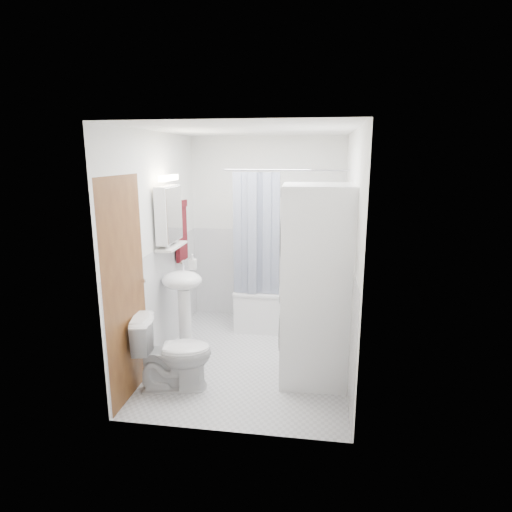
# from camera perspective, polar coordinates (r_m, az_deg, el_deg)

# --- Properties ---
(floor) EXTENTS (2.60, 2.60, 0.00)m
(floor) POSITION_cam_1_polar(r_m,az_deg,el_deg) (4.81, -0.58, -13.40)
(floor) COLOR silver
(floor) RESTS_ON ground
(room_walls) EXTENTS (2.60, 2.60, 2.60)m
(room_walls) POSITION_cam_1_polar(r_m,az_deg,el_deg) (4.35, -0.63, 4.38)
(room_walls) COLOR white
(room_walls) RESTS_ON ground
(wainscot) EXTENTS (1.98, 2.58, 2.58)m
(wainscot) POSITION_cam_1_polar(r_m,az_deg,el_deg) (4.85, -0.05, -5.50)
(wainscot) COLOR white
(wainscot) RESTS_ON ground
(door) EXTENTS (0.05, 2.00, 2.00)m
(door) POSITION_cam_1_polar(r_m,az_deg,el_deg) (4.20, -14.75, -3.20)
(door) COLOR brown
(door) RESTS_ON ground
(bathtub) EXTENTS (1.34, 0.64, 0.52)m
(bathtub) POSITION_cam_1_polar(r_m,az_deg,el_deg) (5.51, 4.43, -6.70)
(bathtub) COLOR white
(bathtub) RESTS_ON ground
(tub_spout) EXTENTS (0.04, 0.12, 0.04)m
(tub_spout) POSITION_cam_1_polar(r_m,az_deg,el_deg) (5.66, 6.79, -0.37)
(tub_spout) COLOR silver
(tub_spout) RESTS_ON room_walls
(curtain_rod) EXTENTS (1.52, 0.02, 0.02)m
(curtain_rod) POSITION_cam_1_polar(r_m,az_deg,el_deg) (4.92, 4.57, 11.37)
(curtain_rod) COLOR silver
(curtain_rod) RESTS_ON room_walls
(shower_curtain) EXTENTS (0.55, 0.02, 1.45)m
(shower_curtain) POSITION_cam_1_polar(r_m,az_deg,el_deg) (5.04, 0.02, 2.88)
(shower_curtain) COLOR #15234A
(shower_curtain) RESTS_ON curtain_rod
(sink) EXTENTS (0.44, 0.37, 1.04)m
(sink) POSITION_cam_1_polar(r_m,az_deg,el_deg) (4.71, -9.73, -4.93)
(sink) COLOR white
(sink) RESTS_ON ground
(medicine_cabinet) EXTENTS (0.13, 0.50, 0.71)m
(medicine_cabinet) POSITION_cam_1_polar(r_m,az_deg,el_deg) (4.66, -11.53, 5.68)
(medicine_cabinet) COLOR white
(medicine_cabinet) RESTS_ON room_walls
(shelf) EXTENTS (0.18, 0.54, 0.02)m
(shelf) POSITION_cam_1_polar(r_m,az_deg,el_deg) (4.72, -11.16, 1.29)
(shelf) COLOR silver
(shelf) RESTS_ON room_walls
(shower_caddy) EXTENTS (0.22, 0.06, 0.02)m
(shower_caddy) POSITION_cam_1_polar(r_m,az_deg,el_deg) (5.58, 7.39, 2.73)
(shower_caddy) COLOR silver
(shower_caddy) RESTS_ON room_walls
(towel) EXTENTS (0.07, 0.30, 0.73)m
(towel) POSITION_cam_1_polar(r_m,az_deg,el_deg) (5.17, -9.94, 3.46)
(towel) COLOR #5D100F
(towel) RESTS_ON room_walls
(washer_dryer) EXTENTS (0.71, 0.70, 1.90)m
(washer_dryer) POSITION_cam_1_polar(r_m,az_deg,el_deg) (4.13, 8.07, -3.85)
(washer_dryer) COLOR white
(washer_dryer) RESTS_ON ground
(toilet) EXTENTS (0.79, 0.55, 0.71)m
(toilet) POSITION_cam_1_polar(r_m,az_deg,el_deg) (4.18, -10.97, -12.57)
(toilet) COLOR white
(toilet) RESTS_ON ground
(soap_pump) EXTENTS (0.08, 0.17, 0.08)m
(soap_pump) POSITION_cam_1_polar(r_m,az_deg,el_deg) (4.86, -8.44, -1.30)
(soap_pump) COLOR gray
(soap_pump) RESTS_ON sink
(shelf_bottle) EXTENTS (0.07, 0.18, 0.07)m
(shelf_bottle) POSITION_cam_1_polar(r_m,az_deg,el_deg) (4.57, -11.81, 1.48)
(shelf_bottle) COLOR gray
(shelf_bottle) RESTS_ON shelf
(shelf_cup) EXTENTS (0.10, 0.09, 0.10)m
(shelf_cup) POSITION_cam_1_polar(r_m,az_deg,el_deg) (4.82, -10.72, 2.31)
(shelf_cup) COLOR gray
(shelf_cup) RESTS_ON shelf
(shampoo_a) EXTENTS (0.13, 0.17, 0.13)m
(shampoo_a) POSITION_cam_1_polar(r_m,az_deg,el_deg) (5.57, 4.96, 3.58)
(shampoo_a) COLOR gray
(shampoo_a) RESTS_ON shower_caddy
(shampoo_b) EXTENTS (0.08, 0.21, 0.08)m
(shampoo_b) POSITION_cam_1_polar(r_m,az_deg,el_deg) (5.57, 6.19, 3.29)
(shampoo_b) COLOR #253B97
(shampoo_b) RESTS_ON shower_caddy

